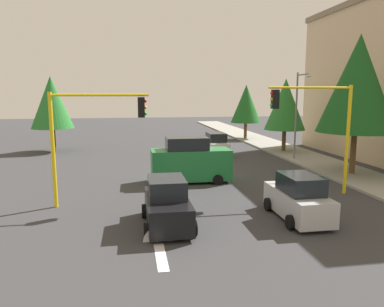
{
  "coord_description": "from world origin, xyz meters",
  "views": [
    {
      "loc": [
        23.93,
        -3.89,
        5.38
      ],
      "look_at": [
        -1.4,
        0.33,
        1.2
      ],
      "focal_mm": 34.63,
      "sensor_mm": 36.0,
      "label": 1
    }
  ],
  "objects_px": {
    "tree_roadside_mid": "(285,105)",
    "tree_roadside_far": "(246,104)",
    "traffic_signal_near_right": "(92,126)",
    "tree_roadside_near": "(358,84)",
    "car_white": "(216,145)",
    "delivery_van_green": "(190,161)",
    "car_black": "(167,205)",
    "tree_opposite_side": "(51,102)",
    "traffic_signal_near_left": "(318,118)",
    "street_lamp_curbside": "(298,107)",
    "car_silver": "(298,199)"
  },
  "relations": [
    {
      "from": "tree_roadside_near",
      "to": "car_silver",
      "type": "distance_m",
      "value": 11.64
    },
    {
      "from": "car_white",
      "to": "tree_opposite_side",
      "type": "bearing_deg",
      "value": -106.75
    },
    {
      "from": "tree_roadside_mid",
      "to": "delivery_van_green",
      "type": "xyz_separation_m",
      "value": [
        10.0,
        -10.35,
        -3.1
      ]
    },
    {
      "from": "tree_roadside_far",
      "to": "car_white",
      "type": "distance_m",
      "value": 12.41
    },
    {
      "from": "street_lamp_curbside",
      "to": "car_silver",
      "type": "xyz_separation_m",
      "value": [
        13.08,
        -6.04,
        -3.45
      ]
    },
    {
      "from": "tree_roadside_near",
      "to": "car_black",
      "type": "distance_m",
      "value": 15.8
    },
    {
      "from": "tree_opposite_side",
      "to": "car_black",
      "type": "bearing_deg",
      "value": 21.67
    },
    {
      "from": "delivery_van_green",
      "to": "traffic_signal_near_left",
      "type": "bearing_deg",
      "value": 56.61
    },
    {
      "from": "tree_roadside_near",
      "to": "car_black",
      "type": "xyz_separation_m",
      "value": [
        7.4,
        -13.0,
        -5.08
      ]
    },
    {
      "from": "tree_roadside_near",
      "to": "car_white",
      "type": "distance_m",
      "value": 12.96
    },
    {
      "from": "traffic_signal_near_left",
      "to": "tree_roadside_far",
      "type": "height_order",
      "value": "tree_roadside_far"
    },
    {
      "from": "car_white",
      "to": "traffic_signal_near_left",
      "type": "bearing_deg",
      "value": 9.29
    },
    {
      "from": "tree_roadside_far",
      "to": "car_silver",
      "type": "xyz_separation_m",
      "value": [
        27.47,
        -6.34,
        -3.27
      ]
    },
    {
      "from": "tree_roadside_far",
      "to": "car_black",
      "type": "height_order",
      "value": "tree_roadside_far"
    },
    {
      "from": "delivery_van_green",
      "to": "car_black",
      "type": "height_order",
      "value": "delivery_van_green"
    },
    {
      "from": "traffic_signal_near_right",
      "to": "tree_roadside_near",
      "type": "distance_m",
      "value": 16.78
    },
    {
      "from": "tree_roadside_near",
      "to": "tree_roadside_far",
      "type": "bearing_deg",
      "value": -177.14
    },
    {
      "from": "traffic_signal_near_left",
      "to": "tree_roadside_near",
      "type": "bearing_deg",
      "value": 129.92
    },
    {
      "from": "car_silver",
      "to": "traffic_signal_near_right",
      "type": "bearing_deg",
      "value": -111.48
    },
    {
      "from": "street_lamp_curbside",
      "to": "car_white",
      "type": "xyz_separation_m",
      "value": [
        -4.03,
        -5.71,
        -3.45
      ]
    },
    {
      "from": "car_silver",
      "to": "street_lamp_curbside",
      "type": "bearing_deg",
      "value": 155.24
    },
    {
      "from": "street_lamp_curbside",
      "to": "traffic_signal_near_left",
      "type": "bearing_deg",
      "value": -19.91
    },
    {
      "from": "tree_roadside_mid",
      "to": "car_silver",
      "type": "xyz_separation_m",
      "value": [
        17.47,
        -6.84,
        -3.48
      ]
    },
    {
      "from": "car_white",
      "to": "car_black",
      "type": "bearing_deg",
      "value": -19.36
    },
    {
      "from": "car_white",
      "to": "car_silver",
      "type": "height_order",
      "value": "same"
    },
    {
      "from": "traffic_signal_near_right",
      "to": "tree_roadside_near",
      "type": "xyz_separation_m",
      "value": [
        -4.0,
        16.16,
        2.11
      ]
    },
    {
      "from": "traffic_signal_near_left",
      "to": "traffic_signal_near_right",
      "type": "relative_size",
      "value": 1.07
    },
    {
      "from": "delivery_van_green",
      "to": "tree_opposite_side",
      "type": "bearing_deg",
      "value": -142.74
    },
    {
      "from": "delivery_van_green",
      "to": "car_black",
      "type": "distance_m",
      "value": 7.72
    },
    {
      "from": "car_white",
      "to": "delivery_van_green",
      "type": "bearing_deg",
      "value": -21.7
    },
    {
      "from": "traffic_signal_near_left",
      "to": "car_white",
      "type": "distance_m",
      "value": 14.19
    },
    {
      "from": "tree_opposite_side",
      "to": "traffic_signal_near_right",
      "type": "bearing_deg",
      "value": 16.52
    },
    {
      "from": "tree_opposite_side",
      "to": "car_silver",
      "type": "distance_m",
      "value": 25.98
    },
    {
      "from": "tree_opposite_side",
      "to": "car_black",
      "type": "distance_m",
      "value": 23.32
    },
    {
      "from": "tree_roadside_mid",
      "to": "tree_roadside_far",
      "type": "xyz_separation_m",
      "value": [
        -10.0,
        -0.5,
        -0.22
      ]
    },
    {
      "from": "car_black",
      "to": "car_white",
      "type": "bearing_deg",
      "value": 160.64
    },
    {
      "from": "tree_roadside_near",
      "to": "car_white",
      "type": "relative_size",
      "value": 2.22
    },
    {
      "from": "street_lamp_curbside",
      "to": "delivery_van_green",
      "type": "height_order",
      "value": "street_lamp_curbside"
    },
    {
      "from": "tree_opposite_side",
      "to": "traffic_signal_near_left",
      "type": "bearing_deg",
      "value": 42.89
    },
    {
      "from": "traffic_signal_near_right",
      "to": "car_silver",
      "type": "xyz_separation_m",
      "value": [
        3.47,
        8.83,
        -2.97
      ]
    },
    {
      "from": "traffic_signal_near_right",
      "to": "tree_roadside_mid",
      "type": "bearing_deg",
      "value": 131.79
    },
    {
      "from": "tree_roadside_mid",
      "to": "traffic_signal_near_right",
      "type": "bearing_deg",
      "value": -48.21
    },
    {
      "from": "delivery_van_green",
      "to": "traffic_signal_near_right",
      "type": "bearing_deg",
      "value": -53.03
    },
    {
      "from": "traffic_signal_near_right",
      "to": "tree_roadside_mid",
      "type": "height_order",
      "value": "tree_roadside_mid"
    },
    {
      "from": "tree_roadside_near",
      "to": "tree_opposite_side",
      "type": "distance_m",
      "value": 25.7
    },
    {
      "from": "tree_roadside_near",
      "to": "car_white",
      "type": "bearing_deg",
      "value": -143.97
    },
    {
      "from": "tree_roadside_mid",
      "to": "tree_opposite_side",
      "type": "relative_size",
      "value": 0.96
    },
    {
      "from": "tree_roadside_mid",
      "to": "tree_roadside_near",
      "type": "bearing_deg",
      "value": 2.86
    },
    {
      "from": "traffic_signal_near_left",
      "to": "car_black",
      "type": "height_order",
      "value": "traffic_signal_near_left"
    },
    {
      "from": "traffic_signal_near_left",
      "to": "car_white",
      "type": "bearing_deg",
      "value": -170.71
    }
  ]
}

